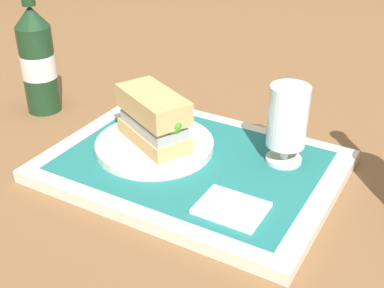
# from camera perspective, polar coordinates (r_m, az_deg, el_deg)

# --- Properties ---
(ground_plane) EXTENTS (3.00, 3.00, 0.00)m
(ground_plane) POSITION_cam_1_polar(r_m,az_deg,el_deg) (0.81, 0.00, -3.07)
(ground_plane) COLOR brown
(tray) EXTENTS (0.44, 0.32, 0.02)m
(tray) POSITION_cam_1_polar(r_m,az_deg,el_deg) (0.80, 0.00, -2.48)
(tray) COLOR beige
(tray) RESTS_ON ground_plane
(placemat) EXTENTS (0.38, 0.27, 0.00)m
(placemat) POSITION_cam_1_polar(r_m,az_deg,el_deg) (0.80, 0.00, -1.83)
(placemat) COLOR #1E6B66
(placemat) RESTS_ON tray
(plate) EXTENTS (0.19, 0.19, 0.01)m
(plate) POSITION_cam_1_polar(r_m,az_deg,el_deg) (0.83, -4.00, 0.01)
(plate) COLOR silver
(plate) RESTS_ON placemat
(sandwich) EXTENTS (0.14, 0.12, 0.08)m
(sandwich) POSITION_cam_1_polar(r_m,az_deg,el_deg) (0.80, -4.00, 3.02)
(sandwich) COLOR tan
(sandwich) RESTS_ON plate
(beer_glass) EXTENTS (0.06, 0.06, 0.12)m
(beer_glass) POSITION_cam_1_polar(r_m,az_deg,el_deg) (0.77, 10.59, 2.63)
(beer_glass) COLOR silver
(beer_glass) RESTS_ON placemat
(napkin_folded) EXTENTS (0.09, 0.07, 0.01)m
(napkin_folded) POSITION_cam_1_polar(r_m,az_deg,el_deg) (0.69, 4.42, -7.12)
(napkin_folded) COLOR white
(napkin_folded) RESTS_ON placemat
(second_bottle) EXTENTS (0.07, 0.07, 0.27)m
(second_bottle) POSITION_cam_1_polar(r_m,az_deg,el_deg) (1.00, -16.82, 9.07)
(second_bottle) COLOR #19381E
(second_bottle) RESTS_ON ground_plane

